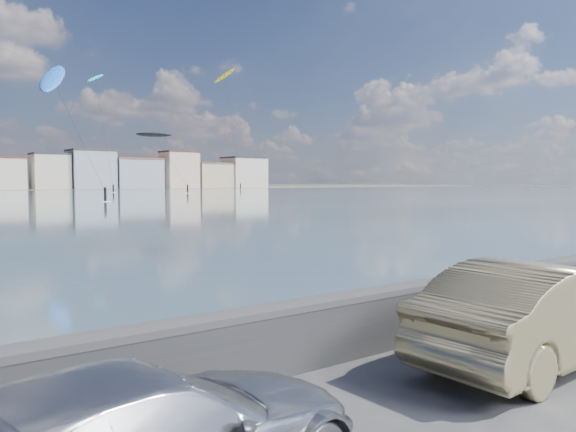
% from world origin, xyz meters
% --- Properties ---
extents(seawall, '(400.00, 0.36, 1.08)m').
position_xyz_m(seawall, '(0.00, 2.70, 0.58)').
color(seawall, '#28282B').
rests_on(seawall, ground).
extents(car_champagne, '(4.85, 1.87, 1.58)m').
position_xyz_m(car_champagne, '(3.41, 0.76, 0.79)').
color(car_champagne, tan).
rests_on(car_champagne, ground).
extents(kitesurfer_0, '(6.95, 19.60, 21.29)m').
position_xyz_m(kitesurfer_0, '(17.40, 84.98, 17.82)').
color(kitesurfer_0, blue).
rests_on(kitesurfer_0, ground).
extents(kitesurfer_3, '(8.50, 12.38, 14.00)m').
position_xyz_m(kitesurfer_3, '(47.49, 118.20, 13.07)').
color(kitesurfer_3, black).
rests_on(kitesurfer_3, ground).
extents(kitesurfer_4, '(6.78, 15.67, 40.01)m').
position_xyz_m(kitesurfer_4, '(89.72, 159.00, 36.66)').
color(kitesurfer_4, yellow).
rests_on(kitesurfer_4, ground).
extents(kitesurfer_16, '(7.40, 19.89, 31.01)m').
position_xyz_m(kitesurfer_16, '(41.62, 141.04, 28.32)').
color(kitesurfer_16, '#19BFBF').
rests_on(kitesurfer_16, ground).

